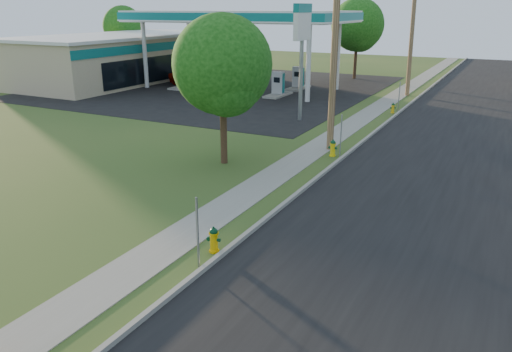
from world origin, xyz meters
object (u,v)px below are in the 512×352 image
Objects in this scene: fuel_pump_ne at (278,87)px; tree_lot at (358,27)px; car_red at (200,76)px; utility_pole_mid at (335,46)px; fuel_pump_se at (298,81)px; hydrant_mid at (333,148)px; tree_verge at (223,69)px; price_pylon at (302,29)px; fuel_pump_sw at (209,75)px; fuel_pump_nw at (184,80)px; tree_back at (123,28)px; hydrant_near at (214,240)px; hydrant_far at (393,108)px; utility_pole_far at (412,33)px.

fuel_pump_ne is 0.42× the size of tree_lot.
utility_pole_mid is at bearing -148.44° from car_red.
fuel_pump_se is 3.97× the size of hydrant_mid.
tree_verge reaches higher than fuel_pump_se.
price_pylon is at bearing 93.17° from tree_verge.
fuel_pump_sw is at bearing 140.60° from price_pylon.
fuel_pump_sw is at bearing -142.37° from tree_lot.
fuel_pump_se reaches higher than car_red.
fuel_pump_nw is at bearing 151.82° from price_pylon.
tree_back reaches higher than fuel_pump_sw.
tree_verge is at bearing -72.30° from fuel_pump_ne.
hydrant_mid is (0.51, -1.06, -4.56)m from utility_pole_mid.
hydrant_near is 1.13× the size of hydrant_far.
tree_lot is (2.38, 12.77, 4.16)m from fuel_pump_ne.
hydrant_near is (9.65, -28.88, -0.34)m from fuel_pump_se.
utility_pole_mid is 25.05m from fuel_pump_sw.
fuel_pump_se is (9.00, 0.00, 0.00)m from fuel_pump_sw.
tree_lot is (11.38, 8.77, 4.16)m from fuel_pump_sw.
utility_pole_far reaches higher than fuel_pump_nw.
utility_pole_mid is at bearing -62.37° from fuel_pump_se.
fuel_pump_nw is 9.00m from fuel_pump_ne.
car_red reaches higher than hydrant_mid.
fuel_pump_ne is 4.00m from fuel_pump_se.
hydrant_near is 10.82m from hydrant_mid.
utility_pole_mid reaches higher than tree_verge.
utility_pole_mid reaches higher than fuel_pump_nw.
hydrant_mid is 25.02m from car_red.
fuel_pump_ne is 9.55m from car_red.
price_pylon reaches higher than hydrant_mid.
fuel_pump_se is 13.40m from price_pylon.
utility_pole_far reaches higher than price_pylon.
tree_lot reaches higher than fuel_pump_se.
tree_back is at bearing 144.38° from hydrant_mid.
hydrant_far is at bearing -123.11° from car_red.
tree_back is at bearing 149.00° from price_pylon.
utility_pole_far is 2.97× the size of fuel_pump_nw.
fuel_pump_se is at bearing -14.19° from tree_back.
price_pylon is (14.00, -7.50, 4.71)m from fuel_pump_nw.
hydrant_mid is (0.51, -19.06, -4.41)m from utility_pole_far.
utility_pole_far is at bearing 15.61° from fuel_pump_nw.
utility_pole_mid is 1.41× the size of tree_back.
car_red is at bearing 126.22° from tree_verge.
hydrant_near is at bearing -61.27° from tree_verge.
utility_pole_mid reaches higher than tree_lot.
fuel_pump_ne reaches higher than hydrant_mid.
fuel_pump_ne is 0.60× the size of car_red.
tree_verge reaches higher than fuel_pump_sw.
utility_pole_mid is at bearing 115.76° from hydrant_mid.
car_red is at bearing -138.87° from tree_lot.
tree_lot reaches higher than tree_verge.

